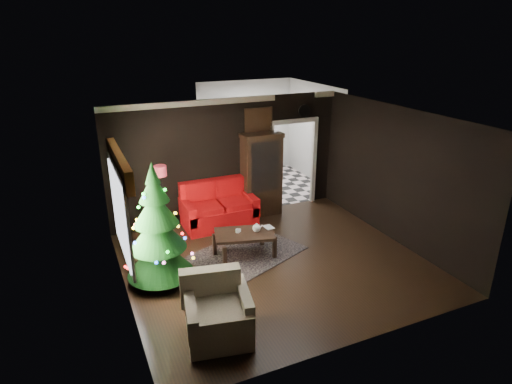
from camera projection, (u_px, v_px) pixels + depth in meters
name	position (u px, v px, depth m)	size (l,w,h in m)	color
floor	(275.00, 263.00, 8.34)	(5.50, 5.50, 0.00)	black
ceiling	(278.00, 118.00, 7.35)	(5.50, 5.50, 0.00)	white
wall_back	(228.00, 159.00, 9.98)	(5.50, 5.50, 0.00)	black
wall_front	(361.00, 258.00, 5.71)	(5.50, 5.50, 0.00)	black
wall_left	(119.00, 221.00, 6.80)	(5.50, 5.50, 0.00)	black
wall_right	(396.00, 175.00, 8.89)	(5.50, 5.50, 0.00)	black
doorway	(292.00, 165.00, 10.75)	(1.10, 0.10, 2.10)	beige
left_window	(120.00, 213.00, 6.97)	(0.05, 1.60, 1.40)	white
valance	(119.00, 164.00, 6.70)	(0.12, 2.10, 0.35)	brown
kitchen_floor	(266.00, 186.00, 12.40)	(3.00, 3.00, 0.00)	white
kitchen_window	(246.00, 118.00, 13.04)	(0.70, 0.06, 0.70)	white
rug	(247.00, 253.00, 8.71)	(2.07, 1.51, 0.01)	#4B343F
loveseat	(219.00, 205.00, 9.76)	(1.70, 0.90, 1.00)	maroon
curio_cabinet	(261.00, 176.00, 10.23)	(0.90, 0.45, 1.90)	black
floor_lamp	(163.00, 203.00, 9.00)	(0.27, 0.27, 1.62)	black
christmas_tree	(157.00, 228.00, 7.36)	(1.16, 1.16, 2.21)	black
armchair	(218.00, 310.00, 6.21)	(0.95, 0.95, 0.97)	#9C845B
coffee_table	(244.00, 244.00, 8.49)	(1.12, 0.67, 0.51)	black
teapot	(257.00, 228.00, 8.41)	(0.18, 0.18, 0.17)	white
cup_a	(239.00, 230.00, 8.44)	(0.06, 0.06, 0.05)	white
cup_b	(238.00, 231.00, 8.41)	(0.08, 0.08, 0.07)	silver
book	(265.00, 223.00, 8.54)	(0.16, 0.02, 0.22)	#8C6756
wall_clock	(304.00, 111.00, 10.33)	(0.32, 0.32, 0.06)	silver
painting	(258.00, 120.00, 9.92)	(0.62, 0.05, 0.52)	#9E6A47
kitchen_counter	(250.00, 160.00, 13.27)	(1.80, 0.60, 0.90)	silver
kitchen_table	(261.00, 178.00, 11.90)	(0.70, 0.70, 0.75)	brown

